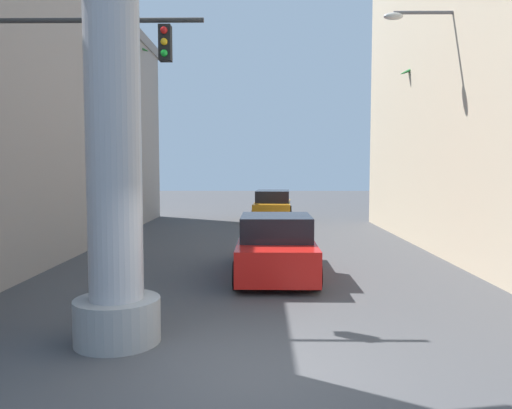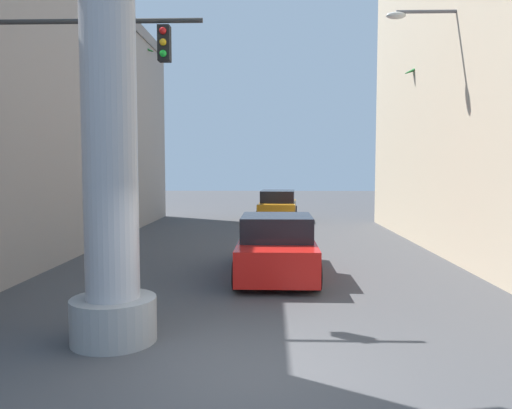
# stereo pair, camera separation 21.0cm
# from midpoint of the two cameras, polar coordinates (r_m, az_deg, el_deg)

# --- Properties ---
(ground_plane) EXTENTS (85.65, 85.65, 0.00)m
(ground_plane) POSITION_cam_midpoint_polar(r_m,az_deg,el_deg) (16.65, 0.89, -5.26)
(ground_plane) COLOR #424244
(neon_sign_pole) EXTENTS (2.75, 1.34, 11.12)m
(neon_sign_pole) POSITION_cam_midpoint_polar(r_m,az_deg,el_deg) (8.28, -15.86, 19.06)
(neon_sign_pole) COLOR #9E9EA3
(neon_sign_pole) RESTS_ON ground
(street_lamp) EXTENTS (2.63, 0.28, 7.31)m
(street_lamp) POSITION_cam_midpoint_polar(r_m,az_deg,el_deg) (15.71, 22.62, 10.05)
(street_lamp) COLOR #59595E
(street_lamp) RESTS_ON ground
(traffic_light_mast) EXTENTS (5.20, 0.32, 5.76)m
(traffic_light_mast) POSITION_cam_midpoint_polar(r_m,az_deg,el_deg) (11.25, -23.89, 10.72)
(traffic_light_mast) COLOR #333333
(traffic_light_mast) RESTS_ON ground
(car_lead) EXTENTS (2.02, 4.68, 1.56)m
(car_lead) POSITION_cam_midpoint_polar(r_m,az_deg,el_deg) (12.81, 2.83, -4.95)
(car_lead) COLOR black
(car_lead) RESTS_ON ground
(car_far) EXTENTS (2.19, 4.61, 1.56)m
(car_far) POSITION_cam_midpoint_polar(r_m,az_deg,el_deg) (26.14, 2.74, -0.18)
(car_far) COLOR black
(car_far) RESTS_ON ground
(palm_tree_mid_left) EXTENTS (2.88, 3.15, 7.10)m
(palm_tree_mid_left) POSITION_cam_midpoint_polar(r_m,az_deg,el_deg) (17.89, -21.64, 8.68)
(palm_tree_mid_left) COLOR brown
(palm_tree_mid_left) RESTS_ON ground
(palm_tree_far_left) EXTENTS (2.58, 2.42, 8.86)m
(palm_tree_far_left) POSITION_cam_midpoint_polar(r_m,az_deg,el_deg) (25.53, -14.02, 10.70)
(palm_tree_far_left) COLOR brown
(palm_tree_far_left) RESTS_ON ground
(palm_tree_mid_right) EXTENTS (3.22, 2.98, 6.91)m
(palm_tree_mid_right) POSITION_cam_midpoint_polar(r_m,az_deg,el_deg) (20.08, 20.94, 9.26)
(palm_tree_mid_right) COLOR brown
(palm_tree_mid_right) RESTS_ON ground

